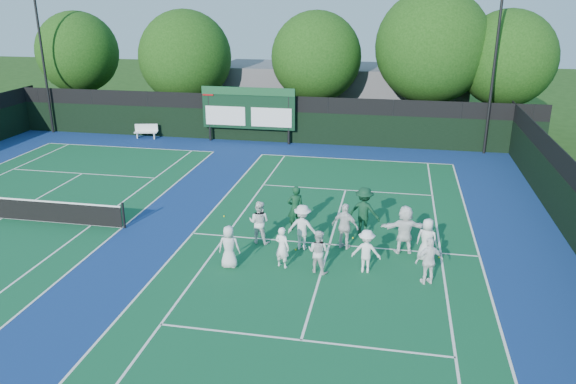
% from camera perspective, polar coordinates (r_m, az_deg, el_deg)
% --- Properties ---
extents(ground, '(120.00, 120.00, 0.00)m').
position_cam_1_polar(ground, '(20.62, 3.89, -6.50)').
color(ground, '#1B3C10').
rests_on(ground, ground).
extents(court_apron, '(34.00, 32.00, 0.01)m').
position_cam_1_polar(court_apron, '(22.91, -10.87, -4.06)').
color(court_apron, navy).
rests_on(court_apron, ground).
extents(near_court, '(11.05, 23.85, 0.01)m').
position_cam_1_polar(near_court, '(21.51, 4.23, -5.32)').
color(near_court, '#10502D').
rests_on(near_court, ground).
extents(left_court, '(11.05, 23.85, 0.01)m').
position_cam_1_polar(left_court, '(26.82, -26.99, -2.37)').
color(left_court, '#10502D').
rests_on(left_court, ground).
extents(back_fence, '(34.00, 0.08, 3.00)m').
position_cam_1_polar(back_fence, '(36.20, -2.31, 7.23)').
color(back_fence, black).
rests_on(back_fence, ground).
extents(scoreboard, '(6.00, 0.21, 3.55)m').
position_cam_1_polar(scoreboard, '(35.88, -4.07, 8.45)').
color(scoreboard, black).
rests_on(scoreboard, ground).
extents(clubhouse, '(18.00, 6.00, 4.00)m').
position_cam_1_polar(clubhouse, '(43.20, 5.40, 10.03)').
color(clubhouse, '#5E5E63').
rests_on(clubhouse, ground).
extents(light_pole_left, '(1.20, 0.30, 10.12)m').
position_cam_1_polar(light_pole_left, '(41.33, -23.88, 14.10)').
color(light_pole_left, black).
rests_on(light_pole_left, ground).
extents(light_pole_right, '(1.20, 0.30, 10.12)m').
position_cam_1_polar(light_pole_right, '(34.65, 20.44, 13.80)').
color(light_pole_right, black).
rests_on(light_pole_right, ground).
extents(tennis_net, '(11.30, 0.10, 1.10)m').
position_cam_1_polar(tennis_net, '(26.66, -27.14, -1.40)').
color(tennis_net, black).
rests_on(tennis_net, ground).
extents(bench, '(1.54, 0.71, 0.94)m').
position_cam_1_polar(bench, '(38.39, -14.22, 6.06)').
color(bench, white).
rests_on(bench, ground).
extents(tree_a, '(5.80, 5.80, 7.95)m').
position_cam_1_polar(tree_a, '(44.47, -20.34, 12.97)').
color(tree_a, black).
rests_on(tree_a, ground).
extents(tree_b, '(6.44, 6.44, 8.11)m').
position_cam_1_polar(tree_b, '(40.91, -10.15, 13.14)').
color(tree_b, black).
rests_on(tree_b, ground).
extents(tree_c, '(6.00, 6.00, 8.08)m').
position_cam_1_polar(tree_c, '(38.59, 3.13, 13.33)').
color(tree_c, black).
rests_on(tree_c, ground).
extents(tree_d, '(7.27, 7.27, 9.48)m').
position_cam_1_polar(tree_d, '(38.21, 14.66, 13.80)').
color(tree_d, black).
rests_on(tree_d, ground).
extents(tree_e, '(6.07, 6.07, 8.24)m').
position_cam_1_polar(tree_e, '(38.81, 21.55, 12.27)').
color(tree_e, black).
rests_on(tree_e, ground).
extents(tennis_ball_0, '(0.07, 0.07, 0.07)m').
position_cam_1_polar(tennis_ball_0, '(20.97, 0.79, -5.89)').
color(tennis_ball_0, yellow).
rests_on(tennis_ball_0, ground).
extents(tennis_ball_1, '(0.07, 0.07, 0.07)m').
position_cam_1_polar(tennis_ball_1, '(22.09, 6.60, -4.66)').
color(tennis_ball_1, yellow).
rests_on(tennis_ball_1, ground).
extents(tennis_ball_2, '(0.07, 0.07, 0.07)m').
position_cam_1_polar(tennis_ball_2, '(21.12, 15.10, -6.42)').
color(tennis_ball_2, yellow).
rests_on(tennis_ball_2, ground).
extents(tennis_ball_3, '(0.07, 0.07, 0.07)m').
position_cam_1_polar(tennis_ball_3, '(24.19, -6.51, -2.45)').
color(tennis_ball_3, yellow).
rests_on(tennis_ball_3, ground).
extents(tennis_ball_4, '(0.07, 0.07, 0.07)m').
position_cam_1_polar(tennis_ball_4, '(22.19, 7.55, -4.58)').
color(tennis_ball_4, yellow).
rests_on(tennis_ball_4, ground).
extents(tennis_ball_5, '(0.07, 0.07, 0.07)m').
position_cam_1_polar(tennis_ball_5, '(22.19, 7.40, -4.57)').
color(tennis_ball_5, yellow).
rests_on(tennis_ball_5, ground).
extents(player_front_0, '(0.79, 0.55, 1.54)m').
position_cam_1_polar(player_front_0, '(19.56, -6.01, -5.56)').
color(player_front_0, silver).
rests_on(player_front_0, ground).
extents(player_front_1, '(0.64, 0.54, 1.50)m').
position_cam_1_polar(player_front_1, '(19.47, -0.60, -5.63)').
color(player_front_1, white).
rests_on(player_front_1, ground).
extents(player_front_2, '(0.88, 0.77, 1.53)m').
position_cam_1_polar(player_front_2, '(19.16, 3.08, -6.05)').
color(player_front_2, silver).
rests_on(player_front_2, ground).
extents(player_front_3, '(1.02, 0.61, 1.54)m').
position_cam_1_polar(player_front_3, '(19.33, 7.96, -5.97)').
color(player_front_3, white).
rests_on(player_front_3, ground).
extents(player_front_4, '(1.04, 0.73, 1.63)m').
position_cam_1_polar(player_front_4, '(18.94, 14.14, -6.81)').
color(player_front_4, white).
rests_on(player_front_4, ground).
extents(player_back_0, '(0.89, 0.74, 1.68)m').
position_cam_1_polar(player_back_0, '(21.34, -2.95, -3.07)').
color(player_back_0, white).
rests_on(player_back_0, ground).
extents(player_back_1, '(1.18, 0.75, 1.75)m').
position_cam_1_polar(player_back_1, '(20.78, 1.48, -3.60)').
color(player_back_1, silver).
rests_on(player_back_1, ground).
extents(player_back_2, '(1.12, 0.73, 1.78)m').
position_cam_1_polar(player_back_2, '(20.92, 5.83, -3.50)').
color(player_back_2, silver).
rests_on(player_back_2, ground).
extents(player_back_3, '(1.78, 0.88, 1.84)m').
position_cam_1_polar(player_back_3, '(20.91, 11.77, -3.74)').
color(player_back_3, white).
rests_on(player_back_3, ground).
extents(player_back_4, '(0.90, 0.74, 1.58)m').
position_cam_1_polar(player_back_4, '(20.56, 13.93, -4.72)').
color(player_back_4, white).
rests_on(player_back_4, ground).
extents(coach_left, '(0.80, 0.68, 1.84)m').
position_cam_1_polar(coach_left, '(22.47, 0.75, -1.64)').
color(coach_left, '#103A20').
rests_on(coach_left, ground).
extents(coach_right, '(1.38, 0.96, 1.96)m').
position_cam_1_polar(coach_right, '(22.17, 7.72, -1.96)').
color(coach_right, '#0E351F').
rests_on(coach_right, ground).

